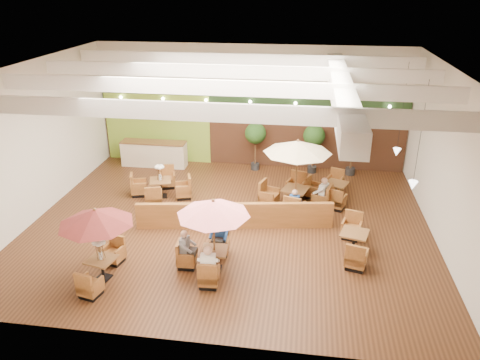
% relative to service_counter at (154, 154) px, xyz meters
% --- Properties ---
extents(room, '(14.04, 14.00, 5.52)m').
position_rel_service_counter_xyz_m(room, '(4.65, -3.88, 3.05)').
color(room, '#381E0F').
rests_on(room, ground).
extents(service_counter, '(3.00, 0.75, 1.18)m').
position_rel_service_counter_xyz_m(service_counter, '(0.00, 0.00, 0.00)').
color(service_counter, beige).
rests_on(service_counter, ground).
extents(booth_divider, '(6.79, 1.25, 0.95)m').
position_rel_service_counter_xyz_m(booth_divider, '(4.63, -5.37, -0.11)').
color(booth_divider, brown).
rests_on(booth_divider, ground).
extents(table_0, '(2.11, 2.33, 2.30)m').
position_rel_service_counter_xyz_m(table_0, '(1.30, -8.91, 1.16)').
color(table_0, brown).
rests_on(table_0, ground).
extents(table_1, '(2.22, 2.28, 2.34)m').
position_rel_service_counter_xyz_m(table_1, '(4.37, -7.98, 1.11)').
color(table_1, brown).
rests_on(table_1, ground).
extents(table_2, '(2.82, 2.82, 2.73)m').
position_rel_service_counter_xyz_m(table_2, '(6.65, -3.45, 1.27)').
color(table_2, brown).
rests_on(table_2, ground).
extents(table_3, '(2.60, 2.60, 1.51)m').
position_rel_service_counter_xyz_m(table_3, '(1.31, -3.26, -0.16)').
color(table_3, brown).
rests_on(table_3, ground).
extents(table_4, '(1.00, 2.55, 0.91)m').
position_rel_service_counter_xyz_m(table_4, '(8.61, -6.41, -0.24)').
color(table_4, brown).
rests_on(table_4, ground).
extents(table_5, '(1.76, 2.50, 0.88)m').
position_rel_service_counter_xyz_m(table_5, '(7.96, -2.48, -0.26)').
color(table_5, brown).
rests_on(table_5, ground).
extents(topiary_0, '(0.95, 0.95, 2.20)m').
position_rel_service_counter_xyz_m(topiary_0, '(4.70, 0.20, 1.06)').
color(topiary_0, black).
rests_on(topiary_0, ground).
extents(topiary_1, '(0.95, 0.95, 2.22)m').
position_rel_service_counter_xyz_m(topiary_1, '(7.29, 0.20, 1.07)').
color(topiary_1, black).
rests_on(topiary_1, ground).
extents(topiary_2, '(1.01, 1.01, 2.34)m').
position_rel_service_counter_xyz_m(topiary_2, '(8.98, 0.20, 1.16)').
color(topiary_2, black).
rests_on(topiary_2, ground).
extents(diner_0, '(0.43, 0.36, 0.86)m').
position_rel_service_counter_xyz_m(diner_0, '(4.42, -8.83, 0.20)').
color(diner_0, white).
rests_on(diner_0, ground).
extents(diner_1, '(0.43, 0.36, 0.84)m').
position_rel_service_counter_xyz_m(diner_1, '(4.42, -7.13, 0.19)').
color(diner_1, '#234C98').
rests_on(diner_1, ground).
extents(diner_2, '(0.32, 0.39, 0.78)m').
position_rel_service_counter_xyz_m(diner_2, '(3.57, -7.98, 0.17)').
color(diner_2, slate).
rests_on(diner_2, ground).
extents(diner_3, '(0.39, 0.33, 0.74)m').
position_rel_service_counter_xyz_m(diner_3, '(6.65, -4.45, 0.15)').
color(diner_3, '#234C98').
rests_on(diner_3, ground).
extents(diner_4, '(0.44, 0.47, 0.84)m').
position_rel_service_counter_xyz_m(diner_4, '(7.65, -3.45, 0.19)').
color(diner_4, white).
rests_on(diner_4, ground).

